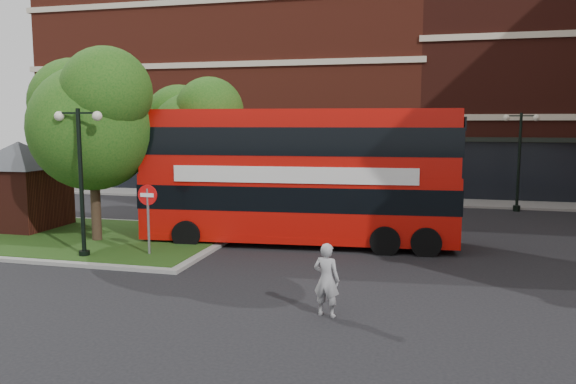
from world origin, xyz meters
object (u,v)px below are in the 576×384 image
(bus, at_px, (298,167))
(car_white, at_px, (379,194))
(woman, at_px, (327,280))
(car_silver, at_px, (326,188))

(bus, bearing_deg, car_white, 73.03)
(woman, bearing_deg, car_white, -76.35)
(bus, relative_size, car_white, 2.98)
(bus, bearing_deg, woman, -76.99)
(woman, distance_m, car_white, 17.71)
(bus, distance_m, woman, 8.19)
(car_silver, bearing_deg, woman, -165.91)
(bus, xyz_separation_m, car_white, (2.15, 10.15, -2.24))
(bus, xyz_separation_m, car_silver, (-1.04, 11.65, -2.13))
(bus, xyz_separation_m, woman, (2.46, -7.55, -2.01))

